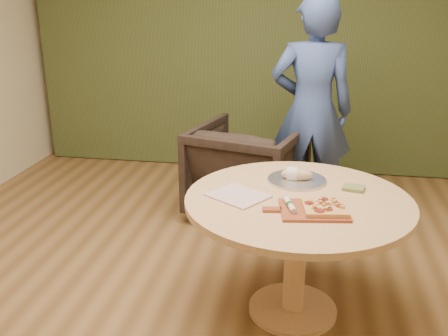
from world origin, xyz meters
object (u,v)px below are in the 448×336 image
serving_tray (297,180)px  flatbread_pizza (325,207)px  pizza_paddle (312,210)px  armchair (248,166)px  bread_roll (295,174)px  person_standing (311,111)px  cutlery_roll (290,205)px  pedestal_table (297,220)px

serving_tray → flatbread_pizza: bearing=-69.9°
pizza_paddle → serving_tray: (-0.09, 0.44, -0.00)m
serving_tray → armchair: 1.23m
bread_roll → person_standing: size_ratio=0.10×
cutlery_roll → serving_tray: cutlery_roll is taller
armchair → flatbread_pizza: bearing=126.0°
pizza_paddle → serving_tray: bearing=93.5°
cutlery_roll → armchair: (-0.41, 1.55, -0.34)m
pizza_paddle → flatbread_pizza: bearing=-5.7°
cutlery_roll → person_standing: bearing=69.6°
flatbread_pizza → cutlery_roll: size_ratio=1.28×
cutlery_roll → bread_roll: 0.44m
flatbread_pizza → pizza_paddle: bearing=-177.3°
armchair → serving_tray: bearing=126.4°
flatbread_pizza → pedestal_table: bearing=128.8°
serving_tray → bread_roll: size_ratio=1.84×
armchair → pedestal_table: bearing=123.3°
armchair → person_standing: bearing=-157.8°
flatbread_pizza → armchair: (-0.59, 1.54, -0.33)m
pedestal_table → armchair: size_ratio=1.44×
serving_tray → bread_roll: 0.04m
pedestal_table → serving_tray: serving_tray is taller
serving_tray → cutlery_roll: bearing=-92.9°
serving_tray → pedestal_table: bearing=-85.8°
pedestal_table → bread_roll: bearing=96.1°
bread_roll → person_standing: person_standing is taller
pedestal_table → pizza_paddle: (0.07, -0.18, 0.15)m
armchair → person_standing: size_ratio=0.48×
flatbread_pizza → person_standing: bearing=93.1°
cutlery_roll → person_standing: size_ratio=0.11×
person_standing → bread_roll: bearing=82.1°
cutlery_roll → serving_tray: 0.44m
pedestal_table → bread_roll: (-0.03, 0.26, 0.18)m
cutlery_roll → armchair: armchair is taller
cutlery_roll → bread_roll: size_ratio=1.01×
pedestal_table → flatbread_pizza: size_ratio=5.12×
pedestal_table → flatbread_pizza: (0.14, -0.17, 0.17)m
flatbread_pizza → bread_roll: 0.47m
bread_roll → armchair: size_ratio=0.22×
pizza_paddle → armchair: size_ratio=0.52×
cutlery_roll → serving_tray: (0.02, 0.44, -0.02)m
pedestal_table → pizza_paddle: pizza_paddle is taller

